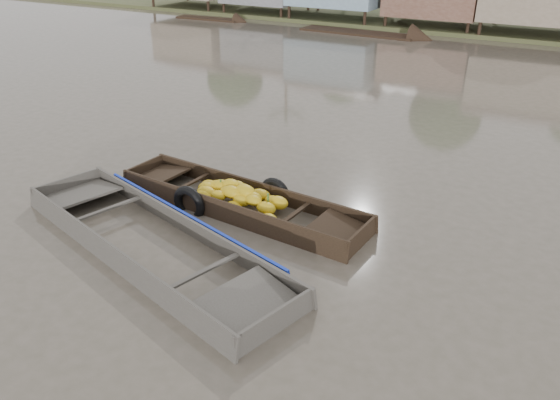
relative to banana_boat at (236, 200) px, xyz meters
The scene contains 3 objects.
ground 2.19m from the banana_boat, 65.10° to the right, with size 120.00×120.00×0.00m, color #504A3D.
banana_boat is the anchor object (origin of this frame).
viewer_boat 2.49m from the banana_boat, 100.61° to the right, with size 7.80×3.90×0.61m.
Camera 1 is at (5.72, -7.60, 6.07)m, focal length 35.00 mm.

